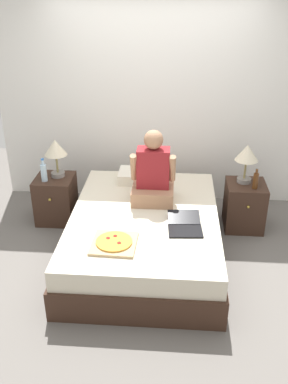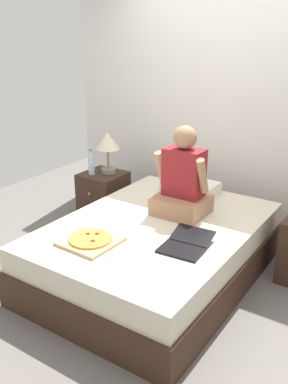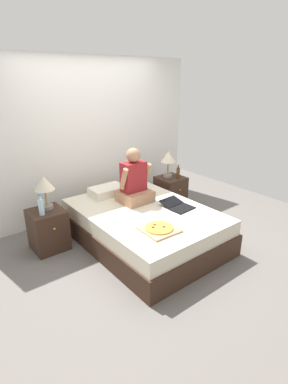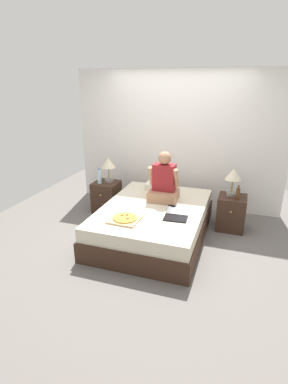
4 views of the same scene
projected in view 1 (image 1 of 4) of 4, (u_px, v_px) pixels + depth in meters
name	position (u px, v px, depth m)	size (l,w,h in m)	color
ground_plane	(145.00, 254.00, 4.58)	(5.87, 5.87, 0.00)	#66605B
wall_back	(153.00, 104.00, 5.27)	(3.87, 0.12, 2.50)	silver
bed	(145.00, 235.00, 4.46)	(1.53, 2.12, 0.50)	#382319
nightstand_left	(56.00, 199.00, 5.11)	(0.44, 0.47, 0.56)	#382319
lamp_on_left_nightstand	(56.00, 150.00, 4.88)	(0.26, 0.26, 0.45)	gray
water_bottle	(44.00, 172.00, 4.86)	(0.07, 0.07, 0.28)	silver
nightstand_right	(244.00, 206.00, 4.96)	(0.44, 0.47, 0.56)	#382319
lamp_on_right_nightstand	(247.00, 156.00, 4.73)	(0.26, 0.26, 0.45)	gray
beer_bottle	(256.00, 180.00, 4.70)	(0.06, 0.06, 0.23)	#512D14
pillow	(141.00, 176.00, 5.02)	(0.52, 0.34, 0.12)	silver
person_seated	(153.00, 176.00, 4.49)	(0.47, 0.40, 0.78)	#A37556
laptop	(185.00, 226.00, 4.09)	(0.35, 0.44, 0.07)	black
pizza_box	(114.00, 243.00, 3.84)	(0.41, 0.41, 0.05)	tan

